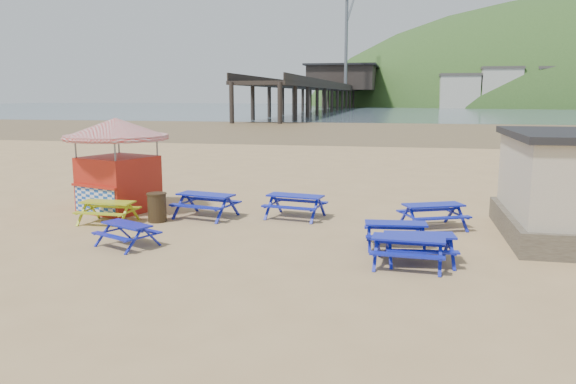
% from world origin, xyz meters
% --- Properties ---
extents(ground, '(400.00, 400.00, 0.00)m').
position_xyz_m(ground, '(0.00, 0.00, 0.00)').
color(ground, tan).
rests_on(ground, ground).
extents(wet_sand, '(400.00, 400.00, 0.00)m').
position_xyz_m(wet_sand, '(0.00, 55.00, 0.00)').
color(wet_sand, brown).
rests_on(wet_sand, ground).
extents(sea, '(400.00, 400.00, 0.00)m').
position_xyz_m(sea, '(0.00, 170.00, 0.01)').
color(sea, '#465764').
rests_on(sea, ground).
extents(picnic_table_blue_a, '(2.26, 1.97, 0.83)m').
position_xyz_m(picnic_table_blue_a, '(-2.83, 1.56, 0.41)').
color(picnic_table_blue_a, '#0323A9').
rests_on(picnic_table_blue_a, ground).
extents(picnic_table_blue_b, '(2.13, 1.83, 0.80)m').
position_xyz_m(picnic_table_blue_b, '(0.21, 2.10, 0.40)').
color(picnic_table_blue_b, '#0323A9').
rests_on(picnic_table_blue_b, ground).
extents(picnic_table_blue_c, '(2.32, 2.13, 0.78)m').
position_xyz_m(picnic_table_blue_c, '(4.79, 1.45, 0.39)').
color(picnic_table_blue_c, '#0323A9').
rests_on(picnic_table_blue_c, ground).
extents(picnic_table_blue_d, '(1.92, 1.78, 0.65)m').
position_xyz_m(picnic_table_blue_d, '(-3.69, -2.47, 0.32)').
color(picnic_table_blue_d, '#0323A9').
rests_on(picnic_table_blue_d, ground).
extents(picnic_table_blue_e, '(1.80, 1.51, 0.70)m').
position_xyz_m(picnic_table_blue_e, '(3.66, -1.07, 0.35)').
color(picnic_table_blue_e, '#0323A9').
rests_on(picnic_table_blue_e, ground).
extents(picnic_table_blue_f, '(1.89, 1.60, 0.73)m').
position_xyz_m(picnic_table_blue_f, '(4.27, -2.39, 0.37)').
color(picnic_table_blue_f, '#0323A9').
rests_on(picnic_table_blue_f, ground).
extents(picnic_table_yellow, '(1.73, 1.40, 0.72)m').
position_xyz_m(picnic_table_yellow, '(-5.69, 0.07, 0.36)').
color(picnic_table_yellow, gold).
rests_on(picnic_table_yellow, ground).
extents(ice_cream_kiosk, '(4.81, 4.81, 3.38)m').
position_xyz_m(ice_cream_kiosk, '(-6.31, 2.00, 2.13)').
color(ice_cream_kiosk, '#AF2215').
rests_on(ice_cream_kiosk, ground).
extents(litter_bin, '(0.66, 0.66, 0.97)m').
position_xyz_m(litter_bin, '(-4.19, 0.58, 0.49)').
color(litter_bin, '#39291A').
rests_on(litter_bin, ground).
extents(pier, '(24.00, 220.00, 39.29)m').
position_xyz_m(pier, '(-17.99, 178.23, 5.46)').
color(pier, black).
rests_on(pier, ground).
extents(picnic_table_blue_g, '(1.84, 1.51, 0.74)m').
position_xyz_m(picnic_table_blue_g, '(4.00, -2.80, 0.37)').
color(picnic_table_blue_g, '#0323A9').
rests_on(picnic_table_blue_g, ground).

